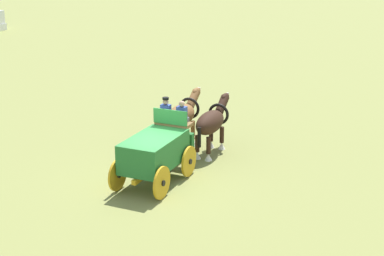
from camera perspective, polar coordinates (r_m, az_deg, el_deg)
ground_plane at (r=21.35m, az=-3.61°, el=-5.28°), size 220.00×220.00×0.00m
show_wagon at (r=21.05m, az=-3.47°, el=-2.17°), size 5.70×2.42×2.74m
draft_horse_near at (r=24.27m, az=-0.96°, el=1.11°), size 2.95×1.27×2.26m
draft_horse_off at (r=23.80m, az=1.88°, el=0.53°), size 3.05×1.27×2.14m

